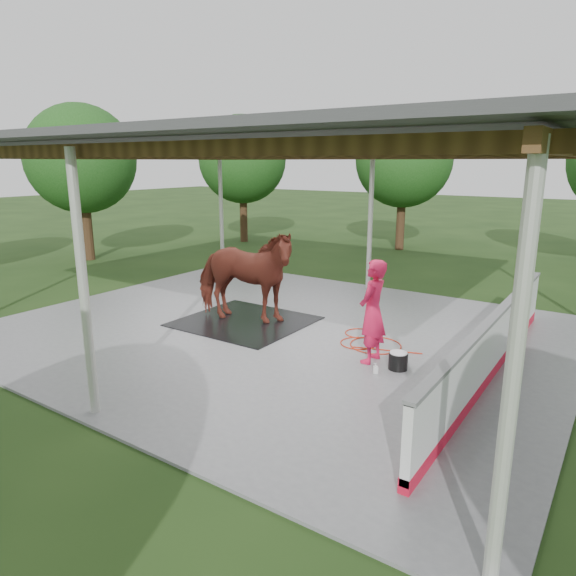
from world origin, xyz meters
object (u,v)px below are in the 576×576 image
Objects in this scene: handler at (373,312)px; wash_bucket at (398,360)px; horse at (244,276)px; dasher_board at (493,347)px.

handler reaches higher than wash_bucket.
wash_bucket is at bearing -113.61° from horse.
horse reaches higher than handler.
wash_bucket is at bearing -157.33° from dasher_board.
handler is 0.99m from wash_bucket.
horse is (-5.54, 0.03, 0.56)m from dasher_board.
horse is at bearing 179.66° from dasher_board.
wash_bucket is (-1.46, -0.61, -0.38)m from dasher_board.
dasher_board is at bearing 104.56° from handler.
handler is (-2.04, -0.54, 0.43)m from dasher_board.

